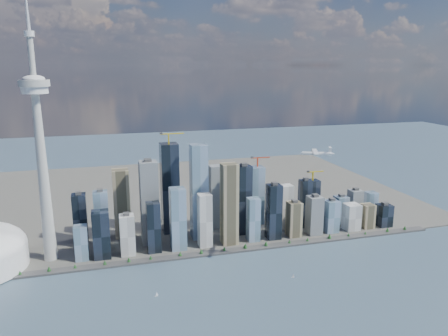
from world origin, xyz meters
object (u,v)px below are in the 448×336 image
object	(u,v)px
airplane	(317,153)
sailboat_west	(157,295)
needle_tower	(40,146)
sailboat_east	(293,276)

from	to	relation	value
airplane	sailboat_west	distance (m)	384.17
needle_tower	sailboat_east	distance (m)	540.60
airplane	sailboat_east	world-z (taller)	airplane
airplane	sailboat_west	bearing A→B (deg)	-150.87
sailboat_west	airplane	bearing A→B (deg)	-11.78
sailboat_west	sailboat_east	distance (m)	254.56
needle_tower	sailboat_west	xyz separation A→B (m)	(188.86, -201.47, -232.93)
sailboat_west	sailboat_east	size ratio (longest dim) A/B	1.08
needle_tower	sailboat_east	world-z (taller)	needle_tower
sailboat_west	sailboat_east	bearing A→B (deg)	-18.14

